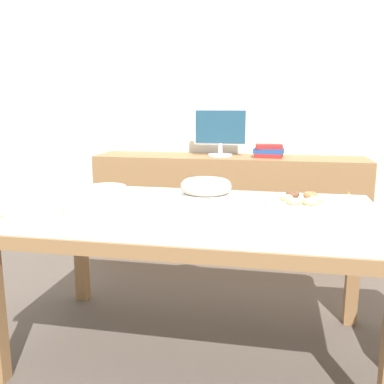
# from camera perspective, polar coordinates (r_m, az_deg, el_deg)

# --- Properties ---
(ground_plane) EXTENTS (12.00, 12.00, 0.00)m
(ground_plane) POSITION_cam_1_polar(r_m,az_deg,el_deg) (2.39, 0.43, -20.08)
(ground_plane) COLOR #564C44
(wall_back) EXTENTS (8.00, 0.10, 2.60)m
(wall_back) POSITION_cam_1_polar(r_m,az_deg,el_deg) (3.76, 5.54, 12.16)
(wall_back) COLOR silver
(wall_back) RESTS_ON ground
(dining_table) EXTENTS (1.80, 1.00, 0.76)m
(dining_table) POSITION_cam_1_polar(r_m,az_deg,el_deg) (2.12, 0.46, -4.34)
(dining_table) COLOR silver
(dining_table) RESTS_ON ground
(sideboard) EXTENTS (2.18, 0.44, 0.85)m
(sideboard) POSITION_cam_1_polar(r_m,az_deg,el_deg) (3.56, 4.78, -2.01)
(sideboard) COLOR olive
(sideboard) RESTS_ON ground
(computer_monitor) EXTENTS (0.42, 0.20, 0.38)m
(computer_monitor) POSITION_cam_1_polar(r_m,az_deg,el_deg) (3.48, 3.81, 7.89)
(computer_monitor) COLOR silver
(computer_monitor) RESTS_ON sideboard
(book_stack) EXTENTS (0.24, 0.19, 0.10)m
(book_stack) POSITION_cam_1_polar(r_m,az_deg,el_deg) (3.46, 10.20, 5.39)
(book_stack) COLOR maroon
(book_stack) RESTS_ON sideboard
(cake_chocolate_round) EXTENTS (0.29, 0.29, 0.09)m
(cake_chocolate_round) POSITION_cam_1_polar(r_m,az_deg,el_deg) (2.39, 1.88, 0.67)
(cake_chocolate_round) COLOR silver
(cake_chocolate_round) RESTS_ON dining_table
(pastry_platter) EXTENTS (0.37, 0.37, 0.04)m
(pastry_platter) POSITION_cam_1_polar(r_m,az_deg,el_deg) (2.27, 14.33, -1.09)
(pastry_platter) COLOR silver
(pastry_platter) RESTS_ON dining_table
(plate_stack) EXTENTS (0.21, 0.21, 0.09)m
(plate_stack) POSITION_cam_1_polar(r_m,az_deg,el_deg) (2.23, -11.46, -0.37)
(plate_stack) COLOR silver
(plate_stack) RESTS_ON dining_table
(tealight_near_cakes) EXTENTS (0.04, 0.04, 0.04)m
(tealight_near_cakes) POSITION_cam_1_polar(r_m,az_deg,el_deg) (2.03, -16.70, -2.82)
(tealight_near_cakes) COLOR silver
(tealight_near_cakes) RESTS_ON dining_table
(tealight_centre) EXTENTS (0.04, 0.04, 0.04)m
(tealight_centre) POSITION_cam_1_polar(r_m,az_deg,el_deg) (2.48, 20.15, -0.52)
(tealight_centre) COLOR silver
(tealight_centre) RESTS_ON dining_table
(tealight_left_edge) EXTENTS (0.04, 0.04, 0.04)m
(tealight_left_edge) POSITION_cam_1_polar(r_m,az_deg,el_deg) (2.03, -23.98, -3.31)
(tealight_left_edge) COLOR silver
(tealight_left_edge) RESTS_ON dining_table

